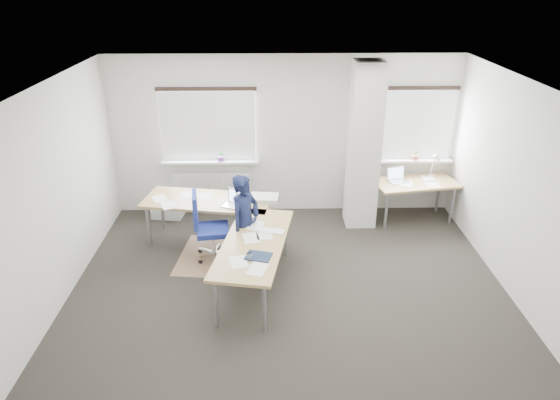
{
  "coord_description": "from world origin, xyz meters",
  "views": [
    {
      "loc": [
        -0.24,
        -5.83,
        4.03
      ],
      "look_at": [
        -0.1,
        0.9,
        0.92
      ],
      "focal_mm": 32.0,
      "sensor_mm": 36.0,
      "label": 1
    }
  ],
  "objects_px": {
    "desk_main": "(232,221)",
    "person": "(245,223)",
    "task_chair": "(211,240)",
    "desk_side": "(416,184)"
  },
  "relations": [
    {
      "from": "task_chair",
      "to": "desk_main",
      "type": "bearing_deg",
      "value": -27.09
    },
    {
      "from": "desk_main",
      "to": "person",
      "type": "distance_m",
      "value": 0.27
    },
    {
      "from": "desk_main",
      "to": "person",
      "type": "xyz_separation_m",
      "value": [
        0.2,
        -0.17,
        0.04
      ]
    },
    {
      "from": "desk_main",
      "to": "task_chair",
      "type": "height_order",
      "value": "task_chair"
    },
    {
      "from": "desk_side",
      "to": "person",
      "type": "bearing_deg",
      "value": -162.12
    },
    {
      "from": "desk_main",
      "to": "desk_side",
      "type": "height_order",
      "value": "desk_side"
    },
    {
      "from": "task_chair",
      "to": "desk_side",
      "type": "bearing_deg",
      "value": 11.93
    },
    {
      "from": "person",
      "to": "desk_side",
      "type": "bearing_deg",
      "value": -26.09
    },
    {
      "from": "desk_side",
      "to": "person",
      "type": "relative_size",
      "value": 1.02
    },
    {
      "from": "desk_main",
      "to": "task_chair",
      "type": "xyz_separation_m",
      "value": [
        -0.35,
        0.12,
        -0.39
      ]
    }
  ]
}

